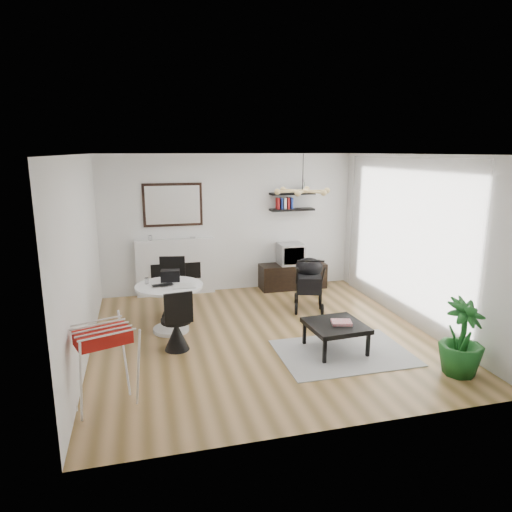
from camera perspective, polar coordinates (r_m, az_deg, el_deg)
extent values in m
plane|color=brown|center=(7.06, 0.86, -9.90)|extent=(5.00, 5.00, 0.00)
plane|color=white|center=(6.50, 0.94, 12.60)|extent=(5.00, 5.00, 0.00)
plane|color=white|center=(9.04, -3.29, 4.10)|extent=(5.00, 0.00, 5.00)
plane|color=white|center=(6.47, -20.99, -0.33)|extent=(0.00, 5.00, 5.00)
plane|color=white|center=(7.68, 19.20, 1.80)|extent=(0.00, 5.00, 5.00)
cube|color=white|center=(7.79, 17.78, 2.06)|extent=(0.04, 3.60, 2.60)
cube|color=white|center=(8.98, -10.02, -1.35)|extent=(1.50, 0.15, 1.10)
cube|color=black|center=(8.94, -9.97, -1.88)|extent=(0.95, 0.06, 0.32)
cube|color=black|center=(8.83, -10.36, 6.31)|extent=(1.12, 0.03, 0.82)
cube|color=white|center=(8.81, -10.35, 6.30)|extent=(1.02, 0.01, 0.72)
cube|color=black|center=(9.20, 4.51, 5.81)|extent=(0.90, 0.25, 0.04)
cube|color=black|center=(9.17, 4.55, 7.79)|extent=(0.90, 0.25, 0.04)
cube|color=black|center=(9.36, 4.59, -2.50)|extent=(1.34, 0.47, 0.50)
cube|color=#ADAEB0|center=(9.23, 4.36, 0.27)|extent=(0.49, 0.43, 0.43)
cube|color=black|center=(9.04, 4.79, -0.02)|extent=(0.42, 0.01, 0.34)
cylinder|color=white|center=(7.33, -10.55, -8.98)|extent=(0.55, 0.55, 0.06)
cylinder|color=white|center=(7.21, -10.67, -6.35)|extent=(0.14, 0.14, 0.65)
cylinder|color=white|center=(7.10, -10.79, -3.72)|extent=(1.03, 1.03, 0.04)
imported|color=black|center=(7.01, -11.53, -3.70)|extent=(0.35, 0.25, 0.03)
cube|color=black|center=(7.27, -10.67, -2.42)|extent=(0.31, 0.21, 0.18)
cube|color=silver|center=(6.99, -8.99, -3.70)|extent=(0.36, 0.31, 0.01)
cylinder|color=white|center=(7.21, -13.51, -3.03)|extent=(0.06, 0.06, 0.09)
cylinder|color=black|center=(7.82, -10.46, -4.04)|extent=(0.47, 0.47, 0.05)
cone|color=black|center=(7.90, -10.38, -5.83)|extent=(0.39, 0.39, 0.45)
cube|color=black|center=(7.95, -10.39, -1.74)|extent=(0.43, 0.11, 0.48)
cylinder|color=black|center=(6.53, -9.95, -7.92)|extent=(0.43, 0.43, 0.05)
cone|color=black|center=(6.61, -9.87, -9.81)|extent=(0.35, 0.35, 0.41)
cube|color=black|center=(6.27, -9.65, -6.45)|extent=(0.39, 0.09, 0.44)
cube|color=maroon|center=(5.15, -18.75, -9.37)|extent=(0.62, 0.48, 0.15)
cube|color=black|center=(8.09, 6.66, -3.29)|extent=(0.58, 0.71, 0.29)
ellipsoid|color=black|center=(8.21, 6.65, -1.43)|extent=(0.49, 0.49, 0.35)
cylinder|color=black|center=(7.59, 6.87, -0.63)|extent=(0.43, 0.17, 0.03)
torus|color=black|center=(8.47, 5.00, -5.31)|extent=(0.12, 0.22, 0.21)
torus|color=black|center=(8.49, 8.04, -5.35)|extent=(0.12, 0.22, 0.21)
torus|color=black|center=(7.93, 5.04, -6.60)|extent=(0.12, 0.22, 0.21)
torus|color=black|center=(7.95, 8.29, -6.64)|extent=(0.12, 0.22, 0.21)
cube|color=gray|center=(6.60, 10.87, -11.79)|extent=(1.80, 1.30, 0.01)
cube|color=black|center=(6.52, 9.94, -8.57)|extent=(0.81, 0.81, 0.07)
cube|color=black|center=(6.19, 8.57, -11.69)|extent=(0.04, 0.04, 0.33)
cube|color=black|center=(6.49, 13.82, -10.74)|extent=(0.04, 0.04, 0.33)
cube|color=black|center=(6.73, 6.07, -9.54)|extent=(0.04, 0.04, 0.33)
cube|color=black|center=(7.00, 11.00, -8.79)|extent=(0.04, 0.04, 0.33)
cube|color=#D23446|center=(6.51, 10.64, -8.16)|extent=(0.32, 0.28, 0.04)
imported|color=#19571D|center=(6.29, 24.36, -9.30)|extent=(0.67, 0.67, 0.97)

